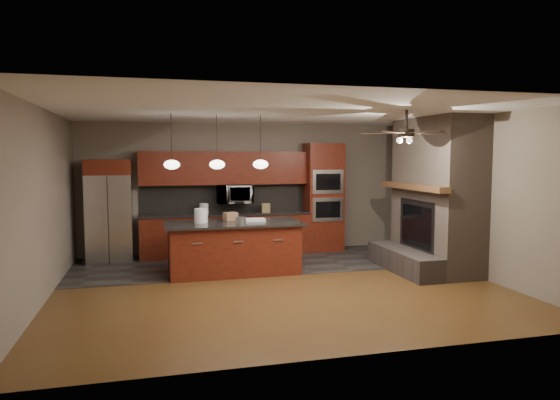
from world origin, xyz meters
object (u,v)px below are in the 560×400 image
object	(u,v)px
white_bucket	(201,216)
refrigerator	(110,211)
counter_bucket	(204,209)
counter_box	(266,208)
paint_tray	(253,220)
cardboard_box	(230,216)
kitchen_island	(234,247)
microwave	(235,194)
oven_tower	(323,197)
paint_can	(241,220)

from	to	relation	value
white_bucket	refrigerator	bearing A→B (deg)	137.79
counter_bucket	counter_box	bearing A→B (deg)	-2.18
paint_tray	cardboard_box	world-z (taller)	cardboard_box
white_bucket	counter_bucket	distance (m)	1.60
kitchen_island	paint_tray	world-z (taller)	paint_tray
kitchen_island	white_bucket	xyz separation A→B (m)	(-0.57, 0.07, 0.58)
cardboard_box	counter_bucket	xyz separation A→B (m)	(-0.35, 1.38, 0.01)
microwave	refrigerator	xyz separation A→B (m)	(-2.53, -0.13, -0.28)
oven_tower	cardboard_box	distance (m)	2.68
refrigerator	paint_tray	size ratio (longest dim) A/B	4.51
microwave	kitchen_island	size ratio (longest dim) A/B	0.30
kitchen_island	paint_can	distance (m)	0.58
oven_tower	counter_box	bearing A→B (deg)	-178.15
paint_tray	cardboard_box	xyz separation A→B (m)	(-0.38, 0.20, 0.05)
white_bucket	cardboard_box	bearing A→B (deg)	20.20
microwave	counter_box	world-z (taller)	microwave
kitchen_island	white_bucket	distance (m)	0.82
refrigerator	cardboard_box	xyz separation A→B (m)	(2.21, -1.30, -0.02)
white_bucket	counter_box	xyz separation A→B (m)	(1.52, 1.54, -0.05)
paint_tray	counter_bucket	distance (m)	1.74
paint_tray	white_bucket	bearing A→B (deg)	-173.45
cardboard_box	paint_can	bearing A→B (deg)	-97.46
oven_tower	paint_tray	size ratio (longest dim) A/B	5.28
refrigerator	paint_can	xyz separation A→B (m)	(2.32, -1.82, -0.04)
counter_bucket	kitchen_island	bearing A→B (deg)	-77.78
kitchen_island	counter_bucket	world-z (taller)	counter_bucket
kitchen_island	paint_can	bearing A→B (deg)	-69.89
cardboard_box	refrigerator	bearing A→B (deg)	130.73
oven_tower	microwave	distance (m)	1.98
cardboard_box	counter_bucket	bearing A→B (deg)	85.23
paint_can	paint_tray	size ratio (longest dim) A/B	0.41
kitchen_island	oven_tower	bearing A→B (deg)	35.22
white_bucket	paint_can	size ratio (longest dim) A/B	1.39
counter_box	white_bucket	bearing A→B (deg)	-130.92
counter_bucket	paint_tray	bearing A→B (deg)	-65.43
oven_tower	paint_tray	distance (m)	2.49
paint_can	counter_box	size ratio (longest dim) A/B	0.95
refrigerator	cardboard_box	bearing A→B (deg)	-30.41
cardboard_box	counter_box	bearing A→B (deg)	35.11
kitchen_island	counter_box	bearing A→B (deg)	58.55
white_bucket	paint_tray	bearing A→B (deg)	0.02
refrigerator	cardboard_box	distance (m)	2.57
microwave	refrigerator	bearing A→B (deg)	-177.03
counter_bucket	refrigerator	bearing A→B (deg)	-177.51
paint_can	cardboard_box	xyz separation A→B (m)	(-0.10, 0.52, 0.01)
cardboard_box	counter_box	world-z (taller)	counter_box
counter_box	refrigerator	bearing A→B (deg)	-175.57
oven_tower	counter_bucket	bearing A→B (deg)	179.84
oven_tower	refrigerator	size ratio (longest dim) A/B	1.17
paint_can	counter_bucket	bearing A→B (deg)	103.36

